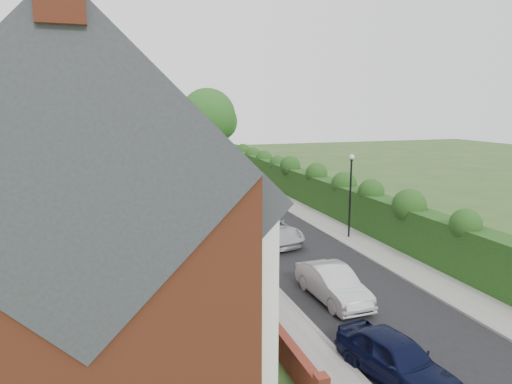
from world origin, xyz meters
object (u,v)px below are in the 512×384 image
(car_white, at_px, (241,223))
(horse, at_px, (266,204))
(car_grey, at_px, (187,173))
(horse_cart, at_px, (258,194))
(lamppost, at_px, (351,185))
(car_green, at_px, (214,204))
(car_black, at_px, (170,164))
(car_navy, at_px, (396,358))
(car_silver_b, at_px, (266,229))
(car_red, at_px, (200,184))
(car_beige, at_px, (201,182))
(car_silver_a, at_px, (333,284))

(car_white, xyz_separation_m, horse, (3.35, 4.76, -0.04))
(car_grey, height_order, horse_cart, horse_cart)
(lamppost, xyz_separation_m, car_green, (-6.40, 8.60, -2.51))
(horse_cart, bearing_deg, car_grey, 100.06)
(car_black, bearing_deg, lamppost, -72.80)
(car_navy, relative_size, car_white, 0.79)
(car_silver_b, height_order, car_black, car_silver_b)
(car_navy, xyz_separation_m, car_white, (0.01, 16.33, 0.05))
(car_silver_b, xyz_separation_m, car_black, (-1.37, 32.07, -0.00))
(car_silver_b, bearing_deg, horse_cart, 61.15)
(car_red, bearing_deg, horse, -70.00)
(car_beige, distance_m, car_black, 13.32)
(car_green, distance_m, horse_cart, 3.90)
(car_navy, xyz_separation_m, car_red, (0.40, 31.13, 0.10))
(car_silver_a, height_order, horse, horse)
(car_grey, bearing_deg, car_silver_b, -89.82)
(lamppost, relative_size, car_navy, 1.26)
(car_green, distance_m, car_grey, 17.03)
(car_white, distance_m, car_beige, 16.82)
(car_silver_a, bearing_deg, horse_cart, 79.98)
(horse, bearing_deg, car_black, -58.25)
(car_navy, bearing_deg, car_silver_a, 70.17)
(car_beige, bearing_deg, car_silver_b, -94.91)
(car_grey, relative_size, car_black, 1.02)
(car_white, bearing_deg, car_beige, 102.19)
(car_navy, bearing_deg, car_silver_b, 75.09)
(car_green, bearing_deg, car_black, 90.67)
(lamppost, bearing_deg, car_red, 107.46)
(car_grey, bearing_deg, car_navy, -91.69)
(car_white, bearing_deg, car_silver_a, -70.39)
(car_grey, distance_m, horse, 18.07)
(car_navy, distance_m, car_beige, 33.14)
(car_silver_b, bearing_deg, car_grey, 77.67)
(car_white, relative_size, car_grey, 1.14)
(car_silver_a, bearing_deg, car_white, 92.79)
(car_silver_b, bearing_deg, horse, 57.29)
(car_green, bearing_deg, car_beige, 84.46)
(horse, bearing_deg, car_navy, 104.31)
(car_silver_b, height_order, car_grey, car_silver_b)
(car_silver_a, height_order, car_green, car_green)
(car_silver_a, xyz_separation_m, car_green, (-1.29, 16.28, 0.08))
(car_green, relative_size, car_beige, 0.99)
(car_white, relative_size, car_black, 1.16)
(car_silver_a, distance_m, car_grey, 33.29)
(car_grey, height_order, car_black, car_black)
(car_green, relative_size, car_black, 1.04)
(car_silver_b, distance_m, car_grey, 24.61)
(lamppost, bearing_deg, car_navy, -114.22)
(lamppost, height_order, car_green, lamppost)
(car_beige, bearing_deg, car_black, 89.76)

